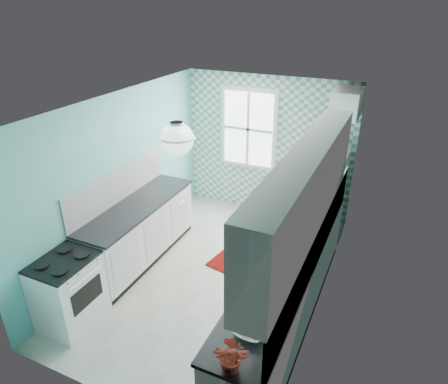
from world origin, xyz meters
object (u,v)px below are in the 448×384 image
at_px(potted_plant, 232,355).
at_px(microwave, 328,143).
at_px(ceiling_light, 177,139).
at_px(sink, 308,224).
at_px(fruit_bowl, 251,330).
at_px(fridge, 322,193).
at_px(stove, 69,290).

bearing_deg(potted_plant, microwave, 91.31).
height_order(ceiling_light, sink, ceiling_light).
xyz_separation_m(ceiling_light, fruit_bowl, (1.20, -0.89, -1.34)).
distance_m(ceiling_light, sink, 2.21).
distance_m(sink, microwave, 1.56).
bearing_deg(fridge, sink, -88.15).
relative_size(sink, fruit_bowl, 1.72).
bearing_deg(fridge, stove, -126.72).
distance_m(stove, sink, 3.12).
bearing_deg(ceiling_light, potted_plant, -47.44).
height_order(sink, microwave, microwave).
bearing_deg(fruit_bowl, fridge, 91.48).
bearing_deg(potted_plant, stove, 166.26).
relative_size(fridge, microwave, 3.03).
height_order(ceiling_light, stove, ceiling_light).
distance_m(fridge, sink, 1.41).
height_order(potted_plant, microwave, microwave).
xyz_separation_m(ceiling_light, microwave, (1.11, 2.62, -0.71)).
bearing_deg(ceiling_light, sink, 45.35).
distance_m(potted_plant, microwave, 3.96).
bearing_deg(ceiling_light, stove, -149.01).
bearing_deg(fridge, fruit_bowl, -90.56).
height_order(fridge, fruit_bowl, fridge).
relative_size(fruit_bowl, microwave, 0.63).
xyz_separation_m(fridge, stove, (-2.31, -3.34, -0.28)).
bearing_deg(stove, fruit_bowl, -2.15).
distance_m(ceiling_light, potted_plant, 2.16).
height_order(fridge, sink, fridge).
bearing_deg(potted_plant, fruit_bowl, 90.00).
relative_size(fridge, potted_plant, 4.63).
xyz_separation_m(sink, fruit_bowl, (-0.00, -2.11, 0.05)).
relative_size(ceiling_light, sink, 0.66).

